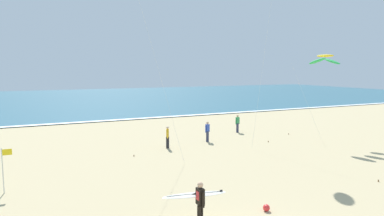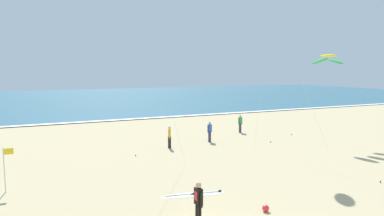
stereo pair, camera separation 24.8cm
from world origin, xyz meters
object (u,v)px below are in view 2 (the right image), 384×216
object	(u,v)px
bystander_yellow_top	(169,137)
lifeguard_flag	(5,165)
beach_ball	(266,208)
surfer_lead	(196,198)
bystander_green_top	(240,124)
bystander_blue_top	(210,132)
kite_arc_golden_near	(328,59)

from	to	relation	value
bystander_yellow_top	lifeguard_flag	bearing A→B (deg)	-152.53
beach_ball	bystander_yellow_top	bearing A→B (deg)	88.76
lifeguard_flag	beach_ball	size ratio (longest dim) A/B	7.50
lifeguard_flag	beach_ball	bearing A→B (deg)	-34.63
surfer_lead	lifeguard_flag	bearing A→B (deg)	134.65
bystander_green_top	beach_ball	bearing A→B (deg)	-118.59
bystander_blue_top	beach_ball	distance (m)	13.06
surfer_lead	lifeguard_flag	world-z (taller)	lifeguard_flag
bystander_yellow_top	bystander_blue_top	bearing A→B (deg)	11.05
surfer_lead	kite_arc_golden_near	xyz separation A→B (m)	(15.38, 9.16, 5.32)
surfer_lead	lifeguard_flag	distance (m)	9.34
bystander_blue_top	bystander_yellow_top	xyz separation A→B (m)	(-3.58, -0.70, 0.00)
surfer_lead	bystander_yellow_top	xyz separation A→B (m)	(3.30, 11.77, -0.24)
bystander_blue_top	surfer_lead	bearing A→B (deg)	-118.88
lifeguard_flag	bystander_yellow_top	bearing A→B (deg)	27.47
lifeguard_flag	bystander_green_top	bearing A→B (deg)	24.80
surfer_lead	kite_arc_golden_near	bearing A→B (deg)	30.77
bystander_blue_top	beach_ball	world-z (taller)	bystander_blue_top
surfer_lead	bystander_green_top	world-z (taller)	surfer_lead
surfer_lead	bystander_green_top	xyz separation A→B (m)	(11.12, 14.81, -0.24)
bystander_green_top	lifeguard_flag	distance (m)	19.48
kite_arc_golden_near	bystander_green_top	distance (m)	9.00
bystander_yellow_top	bystander_green_top	distance (m)	8.38
beach_ball	kite_arc_golden_near	bearing A→B (deg)	36.58
bystander_yellow_top	lifeguard_flag	distance (m)	11.13
kite_arc_golden_near	beach_ball	bearing A→B (deg)	-143.42
bystander_green_top	lifeguard_flag	bearing A→B (deg)	-155.20
surfer_lead	bystander_yellow_top	bearing A→B (deg)	74.33
bystander_blue_top	bystander_yellow_top	size ratio (longest dim) A/B	1.00
bystander_blue_top	bystander_green_top	size ratio (longest dim) A/B	1.00
kite_arc_golden_near	beach_ball	distance (m)	16.57
bystander_green_top	beach_ball	world-z (taller)	bystander_green_top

